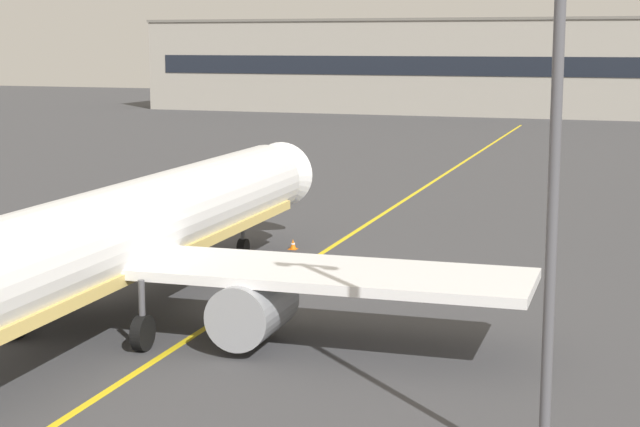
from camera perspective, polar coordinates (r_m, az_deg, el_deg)
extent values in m
cube|color=yellow|center=(51.84, -0.66, -2.68)|extent=(8.67, 179.82, 0.01)
cylinder|color=white|center=(39.88, -11.87, -1.43)|extent=(5.71, 36.15, 3.80)
cone|color=white|center=(57.30, -2.53, 2.02)|extent=(3.74, 2.79, 3.61)
cube|color=#DBBC66|center=(40.08, -11.82, -2.90)|extent=(5.48, 33.27, 0.44)
cube|color=black|center=(55.45, -3.20, 2.46)|extent=(2.90, 1.25, 0.60)
cube|color=white|center=(40.56, -11.42, -2.47)|extent=(32.21, 6.50, 0.36)
cylinder|color=gray|center=(37.41, -3.68, -5.21)|extent=(2.49, 3.72, 2.30)
cylinder|color=black|center=(39.09, -2.72, -4.56)|extent=(1.96, 0.28, 1.95)
cylinder|color=#4C4C51|center=(53.17, -4.25, -0.78)|extent=(0.24, 0.24, 1.60)
cylinder|color=black|center=(53.36, -4.24, -1.86)|extent=(0.45, 0.92, 0.90)
cylinder|color=#4C4C51|center=(39.90, -16.46, -4.15)|extent=(0.24, 0.24, 1.60)
cylinder|color=black|center=(40.17, -16.38, -5.71)|extent=(0.47, 1.32, 1.30)
cylinder|color=#4C4C51|center=(37.32, -9.76, -4.82)|extent=(0.24, 0.24, 1.60)
cylinder|color=black|center=(37.61, -9.71, -6.48)|extent=(0.47, 1.32, 1.30)
cylinder|color=#515156|center=(25.55, 12.69, 1.32)|extent=(0.28, 0.28, 14.74)
cone|color=orange|center=(54.96, -1.49, -1.69)|extent=(0.36, 0.36, 0.55)
cylinder|color=white|center=(54.96, -1.49, -1.67)|extent=(0.23, 0.23, 0.07)
cube|color=orange|center=(55.01, -1.49, -1.96)|extent=(0.44, 0.44, 0.03)
cube|color=#9E998E|center=(155.89, 16.58, 7.59)|extent=(148.35, 12.00, 13.91)
cube|color=black|center=(149.85, 16.43, 7.70)|extent=(142.42, 0.12, 2.80)
cube|color=slate|center=(155.88, 16.70, 10.22)|extent=(148.75, 12.40, 0.40)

